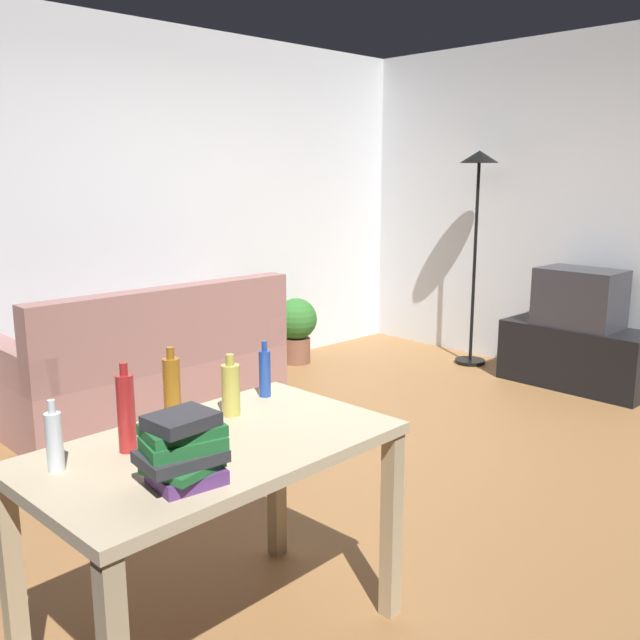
% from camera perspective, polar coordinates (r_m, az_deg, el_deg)
% --- Properties ---
extents(ground_plane, '(5.20, 4.40, 0.02)m').
position_cam_1_polar(ground_plane, '(4.05, 4.00, -11.85)').
color(ground_plane, olive).
extents(wall_rear, '(5.20, 0.10, 2.70)m').
position_cam_1_polar(wall_rear, '(5.43, -13.53, 8.73)').
color(wall_rear, silver).
rests_on(wall_rear, ground_plane).
extents(wall_right, '(0.10, 4.40, 2.70)m').
position_cam_1_polar(wall_right, '(5.92, 21.46, 8.48)').
color(wall_right, silver).
rests_on(wall_right, ground_plane).
extents(couch, '(1.86, 0.84, 0.92)m').
position_cam_1_polar(couch, '(4.85, -13.87, -4.18)').
color(couch, '#996B66').
rests_on(couch, ground_plane).
extents(tv_stand, '(0.44, 1.10, 0.48)m').
position_cam_1_polar(tv_stand, '(5.71, 20.23, -2.82)').
color(tv_stand, black).
rests_on(tv_stand, ground_plane).
extents(tv, '(0.41, 0.60, 0.44)m').
position_cam_1_polar(tv, '(5.62, 20.58, 1.72)').
color(tv, '#2D2D33').
rests_on(tv, tv_stand).
extents(torchiere_lamp, '(0.32, 0.32, 1.81)m').
position_cam_1_polar(torchiere_lamp, '(6.01, 12.81, 9.64)').
color(torchiere_lamp, black).
rests_on(torchiere_lamp, ground_plane).
extents(desk, '(1.22, 0.74, 0.76)m').
position_cam_1_polar(desk, '(2.37, -8.69, -12.36)').
color(desk, '#C6B28E').
rests_on(desk, ground_plane).
extents(potted_plant, '(0.36, 0.36, 0.57)m').
position_cam_1_polar(potted_plant, '(6.02, -1.96, -0.47)').
color(potted_plant, brown).
rests_on(potted_plant, ground_plane).
extents(bottle_clear, '(0.05, 0.05, 0.22)m').
position_cam_1_polar(bottle_clear, '(2.21, -20.99, -9.23)').
color(bottle_clear, silver).
rests_on(bottle_clear, desk).
extents(bottle_red, '(0.06, 0.06, 0.29)m').
position_cam_1_polar(bottle_red, '(2.27, -15.64, -7.30)').
color(bottle_red, '#AD2323').
rests_on(bottle_red, desk).
extents(bottle_amber, '(0.06, 0.06, 0.28)m').
position_cam_1_polar(bottle_amber, '(2.45, -12.06, -5.77)').
color(bottle_amber, '#9E6019').
rests_on(bottle_amber, desk).
extents(bottle_squat, '(0.07, 0.07, 0.23)m').
position_cam_1_polar(bottle_squat, '(2.54, -7.34, -5.63)').
color(bottle_squat, '#BCB24C').
rests_on(bottle_squat, desk).
extents(bottle_blue, '(0.05, 0.05, 0.22)m').
position_cam_1_polar(bottle_blue, '(2.74, -4.56, -4.32)').
color(bottle_blue, '#2347A3').
rests_on(bottle_blue, desk).
extents(book_stack, '(0.26, 0.21, 0.21)m').
position_cam_1_polar(book_stack, '(2.02, -11.19, -10.39)').
color(book_stack, '#593372').
rests_on(book_stack, desk).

